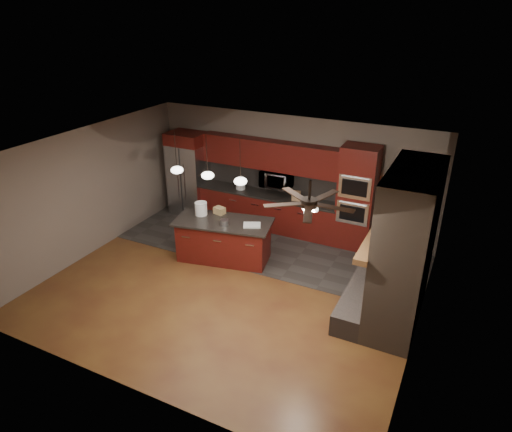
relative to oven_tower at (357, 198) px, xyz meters
The scene contains 22 objects.
ground 3.40m from the oven_tower, 122.27° to the right, with size 7.00×7.00×0.00m, color brown.
ceiling 3.57m from the oven_tower, 122.27° to the right, with size 7.00×6.00×0.02m, color white.
back_wall 1.74m from the oven_tower, 169.75° to the left, with size 7.00×0.02×2.80m, color #6A5E55.
right_wall 3.25m from the oven_tower, 56.24° to the right, with size 0.02×6.00×2.80m, color #6A5E55.
left_wall 5.86m from the oven_tower, 152.62° to the right, with size 0.02×6.00×2.80m, color #6A5E55.
slate_tile_patch 2.26m from the oven_tower, 152.30° to the right, with size 7.00×2.40×0.01m, color #33312E.
fireplace_column 2.66m from the oven_tower, 59.73° to the right, with size 1.30×2.10×2.80m.
back_cabinetry 2.20m from the oven_tower, behind, with size 3.59×0.64×2.20m.
oven_tower is the anchor object (origin of this frame).
microwave 1.98m from the oven_tower, behind, with size 0.73×0.41×0.50m, color silver.
refrigerator 4.41m from the oven_tower, behind, with size 0.94×0.75×2.18m.
kitchen_island 3.08m from the oven_tower, 142.10° to the right, with size 2.21×1.33×0.92m.
white_bucket 3.45m from the oven_tower, 149.14° to the right, with size 0.27×0.27×0.29m, color white.
paint_can 3.01m from the oven_tower, 138.58° to the right, with size 0.18×0.18×0.12m, color #A8A9AD.
paint_tray 2.48m from the oven_tower, 134.02° to the right, with size 0.35×0.25×0.04m, color silver.
cardboard_box 3.05m from the oven_tower, 149.53° to the right, with size 0.24×0.17×0.15m, color #997D4F.
counter_bucket 2.93m from the oven_tower, behind, with size 0.23×0.23×0.27m, color silver.
counter_box 1.43m from the oven_tower, behind, with size 0.20×0.15×0.22m, color #97714E.
pendant_left 3.97m from the oven_tower, 149.26° to the right, with size 0.26×0.26×0.92m.
pendant_center 3.37m from the oven_tower, 142.53° to the right, with size 0.26×0.26×0.92m.
pendant_right 2.83m from the oven_tower, 132.87° to the right, with size 0.26×0.26×0.92m.
ceiling_fan 3.72m from the oven_tower, 88.36° to the right, with size 1.27×1.33×0.41m.
Camera 1 is at (3.82, -6.66, 5.11)m, focal length 32.00 mm.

